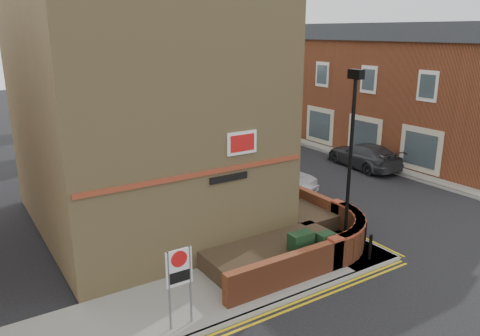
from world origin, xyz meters
name	(u,v)px	position (x,y,z in m)	size (l,w,h in m)	color
ground	(334,284)	(0.00, 0.00, 0.00)	(120.00, 120.00, 0.00)	black
pavement_corner	(212,293)	(-3.50, 1.50, 0.06)	(13.00, 3.00, 0.12)	gray
pavement_main	(173,159)	(2.00, 16.00, 0.06)	(2.00, 32.00, 0.12)	gray
pavement_far	(340,145)	(13.00, 13.00, 0.06)	(4.00, 40.00, 0.12)	gray
kerb_side	(240,318)	(-3.50, 0.00, 0.06)	(13.00, 0.15, 0.12)	gray
kerb_main_near	(188,157)	(3.00, 16.00, 0.06)	(0.15, 32.00, 0.12)	gray
kerb_main_far	(318,149)	(11.00, 13.00, 0.06)	(0.15, 40.00, 0.12)	gray
yellow_lines_side	(245,325)	(-3.50, -0.25, 0.01)	(13.00, 0.28, 0.01)	gold
yellow_lines_main	(192,157)	(3.25, 16.00, 0.01)	(0.28, 32.00, 0.01)	gold
corner_building	(140,67)	(-2.84, 8.00, 6.23)	(8.95, 10.40, 13.60)	tan
garden_wall	(284,253)	(0.00, 2.50, 0.00)	(6.80, 6.00, 1.20)	brown
lamppost	(350,164)	(1.60, 1.20, 3.34)	(0.25, 0.50, 6.30)	black
utility_cabinet_large	(300,250)	(-0.30, 1.30, 0.72)	(0.80, 0.45, 1.20)	#163318
utility_cabinet_small	(325,248)	(0.50, 1.00, 0.67)	(0.55, 0.40, 1.10)	#163318
bollard_near	(370,247)	(2.00, 0.40, 0.57)	(0.11, 0.11, 0.90)	black
bollard_far	(365,235)	(2.60, 1.20, 0.57)	(0.11, 0.11, 0.90)	black
zone_sign	(179,274)	(-5.00, 0.50, 1.64)	(0.72, 0.07, 2.20)	slate
far_terrace	(320,80)	(14.50, 17.00, 4.04)	(5.40, 30.40, 8.00)	brown
far_terrace_cream	(190,64)	(14.50, 38.00, 4.05)	(5.40, 12.40, 8.00)	#B9AC99
tree_near	(185,85)	(2.00, 14.05, 4.70)	(3.64, 3.65, 6.70)	#382B1E
tree_mid	(133,67)	(2.00, 22.05, 5.20)	(4.03, 4.03, 7.42)	#382B1E
tree_far	(98,64)	(2.00, 30.05, 4.91)	(3.81, 3.81, 7.00)	#382B1E
traffic_light_assembly	(126,97)	(2.40, 25.00, 2.78)	(0.20, 0.16, 4.20)	black
silver_car_near	(273,177)	(3.70, 8.16, 0.71)	(1.50, 4.30, 1.42)	#9999A0
red_car_main	(216,144)	(5.00, 16.00, 0.62)	(2.05, 4.45, 1.24)	maroon
grey_car_far	(364,155)	(10.50, 8.61, 0.71)	(1.99, 4.90, 1.42)	#303135
silver_car_far	(278,135)	(9.83, 15.86, 0.62)	(1.48, 3.67, 1.25)	gray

